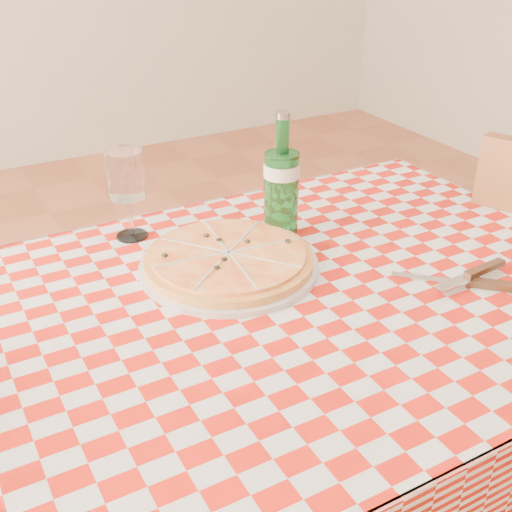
{
  "coord_description": "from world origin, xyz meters",
  "views": [
    {
      "loc": [
        -0.51,
        -0.83,
        1.38
      ],
      "look_at": [
        -0.02,
        0.06,
        0.82
      ],
      "focal_mm": 45.0,
      "sensor_mm": 36.0,
      "label": 1
    }
  ],
  "objects_px": {
    "pizza_plate": "(229,259)",
    "water_bottle": "(282,176)",
    "dining_table": "(281,341)",
    "wine_glass": "(128,195)"
  },
  "relations": [
    {
      "from": "dining_table",
      "to": "wine_glass",
      "type": "bearing_deg",
      "value": 113.54
    },
    {
      "from": "pizza_plate",
      "to": "water_bottle",
      "type": "distance_m",
      "value": 0.21
    },
    {
      "from": "water_bottle",
      "to": "wine_glass",
      "type": "distance_m",
      "value": 0.32
    },
    {
      "from": "pizza_plate",
      "to": "wine_glass",
      "type": "bearing_deg",
      "value": 118.08
    },
    {
      "from": "dining_table",
      "to": "pizza_plate",
      "type": "relative_size",
      "value": 3.46
    },
    {
      "from": "pizza_plate",
      "to": "wine_glass",
      "type": "height_order",
      "value": "wine_glass"
    },
    {
      "from": "dining_table",
      "to": "wine_glass",
      "type": "relative_size",
      "value": 6.28
    },
    {
      "from": "pizza_plate",
      "to": "wine_glass",
      "type": "distance_m",
      "value": 0.26
    },
    {
      "from": "pizza_plate",
      "to": "wine_glass",
      "type": "xyz_separation_m",
      "value": [
        -0.12,
        0.22,
        0.07
      ]
    },
    {
      "from": "pizza_plate",
      "to": "water_bottle",
      "type": "bearing_deg",
      "value": 25.15
    }
  ]
}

